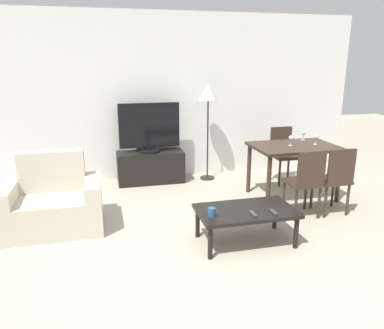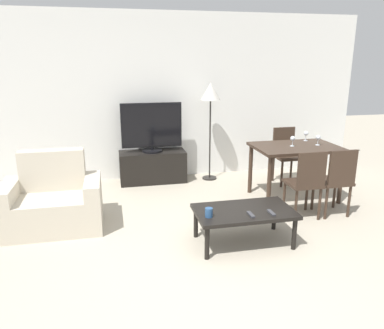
% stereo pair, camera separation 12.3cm
% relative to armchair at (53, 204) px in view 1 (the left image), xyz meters
% --- Properties ---
extents(ground_plane, '(18.00, 18.00, 0.00)m').
position_rel_armchair_xyz_m(ground_plane, '(1.57, -1.52, -0.31)').
color(ground_plane, '#B2A893').
extents(wall_back, '(6.91, 0.06, 2.70)m').
position_rel_armchair_xyz_m(wall_back, '(1.57, 1.78, 1.04)').
color(wall_back, white).
rests_on(wall_back, ground_plane).
extents(armchair, '(1.12, 0.72, 0.91)m').
position_rel_armchair_xyz_m(armchair, '(0.00, 0.00, 0.00)').
color(armchair, beige).
rests_on(armchair, ground_plane).
extents(tv_stand, '(1.07, 0.44, 0.51)m').
position_rel_armchair_xyz_m(tv_stand, '(1.36, 1.49, -0.06)').
color(tv_stand, black).
rests_on(tv_stand, ground_plane).
extents(tv, '(0.97, 0.32, 0.79)m').
position_rel_armchair_xyz_m(tv, '(1.36, 1.49, 0.60)').
color(tv, black).
rests_on(tv, tv_stand).
extents(coffee_table, '(1.07, 0.61, 0.39)m').
position_rel_armchair_xyz_m(coffee_table, '(2.08, -0.88, 0.04)').
color(coffee_table, black).
rests_on(coffee_table, ground_plane).
extents(dining_table, '(1.19, 0.81, 0.78)m').
position_rel_armchair_xyz_m(dining_table, '(3.27, 0.30, 0.36)').
color(dining_table, '#38281E').
rests_on(dining_table, ground_plane).
extents(dining_chair_near, '(0.40, 0.40, 0.89)m').
position_rel_armchair_xyz_m(dining_chair_near, '(3.06, -0.41, 0.19)').
color(dining_chair_near, '#38281E').
rests_on(dining_chair_near, ground_plane).
extents(dining_chair_far, '(0.40, 0.40, 0.89)m').
position_rel_armchair_xyz_m(dining_chair_far, '(3.48, 1.01, 0.19)').
color(dining_chair_far, '#38281E').
rests_on(dining_chair_far, ground_plane).
extents(dining_chair_near_right, '(0.40, 0.40, 0.89)m').
position_rel_armchair_xyz_m(dining_chair_near_right, '(3.48, -0.41, 0.19)').
color(dining_chair_near_right, '#38281E').
rests_on(dining_chair_near_right, ground_plane).
extents(floor_lamp, '(0.32, 0.32, 1.60)m').
position_rel_armchair_xyz_m(floor_lamp, '(2.31, 1.43, 1.07)').
color(floor_lamp, black).
rests_on(floor_lamp, ground_plane).
extents(remote_primary, '(0.04, 0.15, 0.02)m').
position_rel_armchair_xyz_m(remote_primary, '(2.10, -1.04, 0.09)').
color(remote_primary, '#38383D').
rests_on(remote_primary, coffee_table).
extents(remote_secondary, '(0.04, 0.15, 0.02)m').
position_rel_armchair_xyz_m(remote_secondary, '(2.32, -1.04, 0.09)').
color(remote_secondary, '#38383D').
rests_on(remote_secondary, coffee_table).
extents(cup_white_near, '(0.08, 0.08, 0.10)m').
position_rel_armchair_xyz_m(cup_white_near, '(1.66, -0.98, 0.13)').
color(cup_white_near, navy).
rests_on(cup_white_near, coffee_table).
extents(wine_glass_left, '(0.07, 0.07, 0.15)m').
position_rel_armchair_xyz_m(wine_glass_left, '(3.57, 0.58, 0.57)').
color(wine_glass_left, silver).
rests_on(wine_glass_left, dining_table).
extents(wine_glass_center, '(0.07, 0.07, 0.15)m').
position_rel_armchair_xyz_m(wine_glass_center, '(3.59, 0.27, 0.57)').
color(wine_glass_center, silver).
rests_on(wine_glass_center, dining_table).
extents(wine_glass_right, '(0.07, 0.07, 0.15)m').
position_rel_armchair_xyz_m(wine_glass_right, '(3.21, 0.29, 0.57)').
color(wine_glass_right, silver).
rests_on(wine_glass_right, dining_table).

